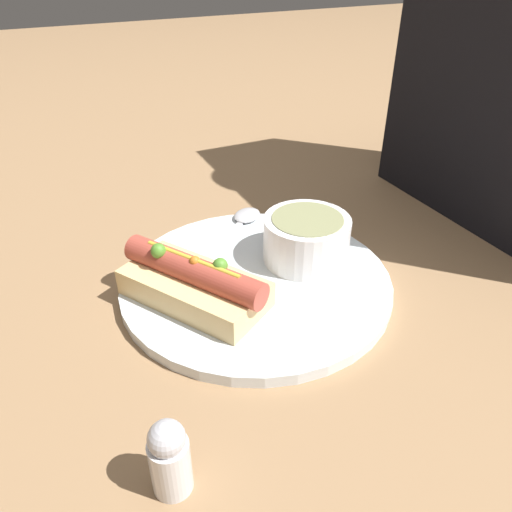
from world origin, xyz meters
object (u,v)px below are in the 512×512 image
Objects in this scene: soup_bowl at (306,237)px; salt_shaker at (169,457)px; hot_dog at (194,282)px; spoon at (242,220)px.

soup_bowl is 0.30m from salt_shaker.
hot_dog is at bearing -83.13° from soup_bowl.
soup_bowl is at bearing 65.21° from hot_dog.
soup_bowl reaches higher than spoon.
spoon is (-0.11, -0.03, -0.03)m from soup_bowl.
hot_dog is at bearing -170.97° from spoon.
soup_bowl and salt_shaker have the same top height.
hot_dog is at bearing 155.61° from salt_shaker.
hot_dog is 0.14m from soup_bowl.
hot_dog is 0.17m from spoon.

